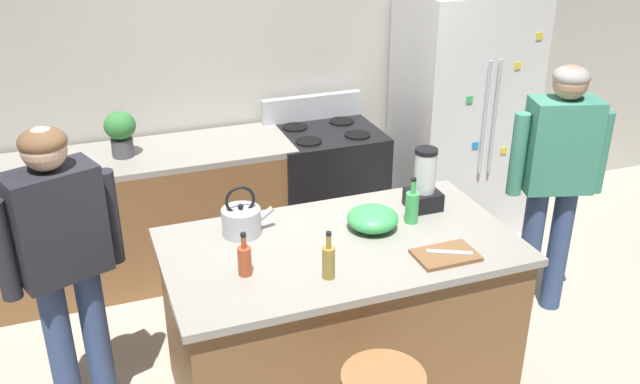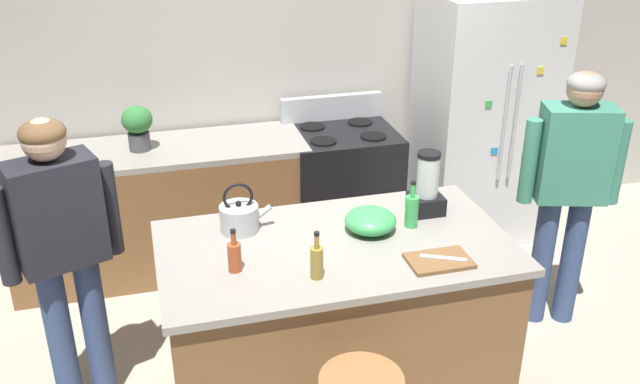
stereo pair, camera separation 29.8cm
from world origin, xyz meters
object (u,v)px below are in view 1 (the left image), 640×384
Objects in this scene: chef_knife at (450,252)px; stove_range at (325,188)px; blender_appliance at (424,183)px; bottle_vinegar at (329,261)px; bottle_soda at (412,206)px; mixing_bowl at (373,218)px; person_by_island_left at (63,255)px; tea_kettle at (242,220)px; bottle_cooking_sauce at (245,260)px; refrigerator at (461,114)px; cutting_board at (446,255)px; person_by_sink_right at (557,169)px; potted_plant at (121,131)px; kitchen_island at (340,318)px.

stove_range is at bearing 114.47° from chef_knife.
bottle_vinegar is at bearing -146.66° from blender_appliance.
bottle_soda reaches higher than mixing_bowl.
bottle_vinegar is (1.13, -0.52, 0.02)m from person_by_island_left.
tea_kettle is (-1.01, 0.05, -0.07)m from blender_appliance.
tea_kettle reaches higher than bottle_cooking_sauce.
stove_range is at bearing 178.69° from refrigerator.
chef_knife is at bearing 0.00° from cutting_board.
potted_plant is at bearing 152.00° from person_by_sink_right.
stove_range is 1.88m from cutting_board.
person_by_island_left is 5.82× the size of tea_kettle.
bottle_vinegar is 0.70m from bottle_soda.
refrigerator is at bearing 43.58° from kitchen_island.
mixing_bowl is at bearing -133.99° from refrigerator.
person_by_island_left is at bearing -171.24° from chef_knife.
person_by_sink_right is 1.76m from bottle_vinegar.
person_by_sink_right is at bearing -28.00° from potted_plant.
blender_appliance is 1.01m from tea_kettle.
person_by_island_left reaches higher than potted_plant.
bottle_soda is at bearing -169.66° from person_by_sink_right.
refrigerator is 1.14× the size of person_by_sink_right.
bottle_soda is at bearing -47.81° from potted_plant.
kitchen_island is at bearing -159.51° from blender_appliance.
person_by_island_left is (-2.88, -1.26, 0.06)m from refrigerator.
bottle_cooking_sauce is 0.39m from tea_kettle.
refrigerator is at bearing 23.62° from person_by_island_left.
potted_plant is 2.28m from cutting_board.
bottle_cooking_sauce is at bearing -77.35° from potted_plant.
person_by_sink_right is 7.44× the size of bottle_cooking_sauce.
tea_kettle reaches higher than bottle_soda.
stove_range is 2.00m from bottle_cooking_sauce.
person_by_island_left is at bearing 169.52° from kitchen_island.
refrigerator reaches higher than person_by_island_left.
person_by_island_left is 6.27× the size of bottle_soda.
kitchen_island is 0.70m from cutting_board.
refrigerator is 1.23m from person_by_sink_right.
tea_kettle is at bearing -126.48° from stove_range.
tea_kettle is (-2.01, -1.23, 0.07)m from refrigerator.
mixing_bowl is 1.21× the size of chef_knife.
cutting_board is (1.32, -1.85, -0.16)m from potted_plant.
refrigerator reaches higher than kitchen_island.
stove_range is at bearing 53.52° from tea_kettle.
person_by_sink_right is 4.62× the size of blender_appliance.
refrigerator reaches higher than person_by_sink_right.
blender_appliance is 0.54m from chef_knife.
blender_appliance is at bearing -128.00° from refrigerator.
blender_appliance is 1.31× the size of mixing_bowl.
blender_appliance reaches higher than kitchen_island.
bottle_vinegar is (-1.67, -0.55, 0.02)m from person_by_sink_right.
bottle_vinegar is 0.92× the size of bottle_soda.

